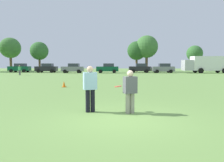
{
  "coord_description": "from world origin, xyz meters",
  "views": [
    {
      "loc": [
        0.03,
        -6.77,
        1.8
      ],
      "look_at": [
        -0.49,
        3.74,
        0.93
      ],
      "focal_mm": 33.93,
      "sensor_mm": 36.0,
      "label": 1
    }
  ],
  "objects": [
    {
      "name": "player_thrower",
      "position": [
        -1.16,
        0.94,
        0.96
      ],
      "size": [
        0.55,
        0.43,
        1.71
      ],
      "color": "black",
      "rests_on": "ground"
    },
    {
      "name": "tree_far_east_pine",
      "position": [
        17.11,
        44.46,
        4.17
      ],
      "size": [
        3.73,
        3.73,
        6.07
      ],
      "color": "brown",
      "rests_on": "ground"
    },
    {
      "name": "frisbee",
      "position": [
        -0.14,
        1.15,
        0.94
      ],
      "size": [
        0.27,
        0.27,
        0.07
      ],
      "color": "#E54C33"
    },
    {
      "name": "tree_east_oak",
      "position": [
        5.31,
        39.89,
        5.42
      ],
      "size": [
        4.85,
        4.85,
        7.88
      ],
      "color": "brown",
      "rests_on": "ground"
    },
    {
      "name": "parked_car_mid_left",
      "position": [
        -15.09,
        34.84,
        0.92
      ],
      "size": [
        4.27,
        2.36,
        1.82
      ],
      "color": "black",
      "rests_on": "ground"
    },
    {
      "name": "parked_car_center",
      "position": [
        -9.5,
        33.64,
        0.92
      ],
      "size": [
        4.27,
        2.36,
        1.82
      ],
      "color": "slate",
      "rests_on": "ground"
    },
    {
      "name": "tree_center_elm",
      "position": [
        -19.49,
        42.37,
        4.73
      ],
      "size": [
        4.23,
        4.23,
        6.87
      ],
      "color": "brown",
      "rests_on": "ground"
    },
    {
      "name": "tree_east_birch",
      "position": [
        3.16,
        40.24,
        4.59
      ],
      "size": [
        4.11,
        4.11,
        6.68
      ],
      "color": "brown",
      "rests_on": "ground"
    },
    {
      "name": "traffic_cone",
      "position": [
        -4.44,
        9.13,
        0.23
      ],
      "size": [
        0.32,
        0.32,
        0.48
      ],
      "color": "#D8590C",
      "rests_on": "ground"
    },
    {
      "name": "bystander_sideline_watcher",
      "position": [
        -15.91,
        25.33,
        0.87
      ],
      "size": [
        0.48,
        0.38,
        1.53
      ],
      "color": "#4C4C51",
      "rests_on": "ground"
    },
    {
      "name": "player_defender",
      "position": [
        0.31,
        0.8,
        0.87
      ],
      "size": [
        0.53,
        0.43,
        1.56
      ],
      "color": "gray",
      "rests_on": "ground"
    },
    {
      "name": "box_truck",
      "position": [
        16.06,
        34.48,
        1.75
      ],
      "size": [
        8.59,
        3.25,
        3.18
      ],
      "color": "white",
      "rests_on": "ground"
    },
    {
      "name": "ground_plane",
      "position": [
        0.0,
        0.0,
        0.0
      ],
      "size": [
        142.05,
        142.05,
        0.0
      ],
      "primitive_type": "plane",
      "color": "#6B9347"
    },
    {
      "name": "parked_car_near_right",
      "position": [
        3.48,
        35.3,
        0.92
      ],
      "size": [
        4.27,
        2.36,
        1.82
      ],
      "color": "black",
      "rests_on": "ground"
    },
    {
      "name": "parked_car_far_right",
      "position": [
        7.92,
        34.57,
        0.92
      ],
      "size": [
        4.27,
        2.36,
        1.82
      ],
      "color": "slate",
      "rests_on": "ground"
    },
    {
      "name": "tree_west_maple",
      "position": [
        -27.62,
        44.55,
        5.63
      ],
      "size": [
        5.03,
        5.03,
        8.18
      ],
      "color": "brown",
      "rests_on": "ground"
    },
    {
      "name": "parked_car_near_left",
      "position": [
        -21.12,
        35.88,
        0.92
      ],
      "size": [
        4.27,
        2.36,
        1.82
      ],
      "color": "#0C4C2D",
      "rests_on": "ground"
    },
    {
      "name": "parked_car_mid_right",
      "position": [
        -2.78,
        33.73,
        0.92
      ],
      "size": [
        4.27,
        2.36,
        1.82
      ],
      "color": "#0C4C2D",
      "rests_on": "ground"
    }
  ]
}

